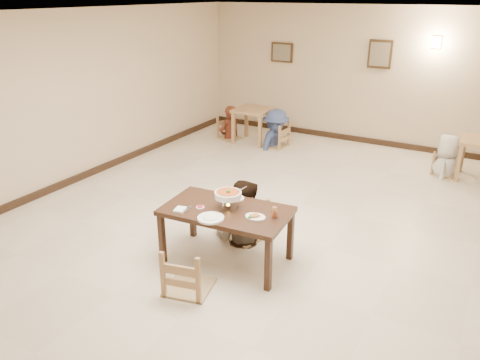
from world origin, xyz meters
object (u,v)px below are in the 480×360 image
Objects in this scene: bg_chair_rl at (448,153)px; bg_diner_c at (451,135)px; bg_chair_lr at (276,124)px; bg_diner_b at (276,109)px; chair_far at (246,203)px; chair_near at (188,248)px; bg_diner_a at (229,106)px; main_diner at (242,181)px; bg_chair_ll at (229,118)px; main_table at (226,215)px; drink_glass at (275,213)px; bg_table_left at (253,115)px; curry_warmer at (228,195)px.

bg_diner_c is (0.00, 0.00, 0.36)m from bg_chair_rl.
bg_chair_lr is 0.33m from bg_diner_b.
bg_diner_b is at bearing 125.18° from chair_far.
bg_diner_a reaches higher than chair_near.
chair_far is 0.98× the size of chair_near.
bg_chair_ll is at bearing -67.79° from main_diner.
bg_diner_a reaches higher than main_table.
chair_far is 4.25m from bg_diner_b.
chair_far is 7.66× the size of drink_glass.
main_table is 0.77m from chair_near.
bg_table_left is (-2.02, 4.07, -0.23)m from main_diner.
main_diner is at bearing 162.23° from bg_chair_rl.
bg_diner_a is 1.01× the size of bg_diner_c.
main_table is 4.90m from bg_chair_lr.
curry_warmer is 0.24× the size of bg_diner_c.
chair_near reaches higher than bg_chair_lr.
bg_diner_c reaches higher than chair_far.
curry_warmer is 5.06m from bg_diner_c.
main_table is 1.58× the size of bg_chair_lr.
bg_diner_a reaches higher than bg_chair_lr.
bg_chair_ll is 4.76m from bg_chair_rl.
chair_near is at bearing -73.51° from chair_far.
main_diner reaches higher than bg_diner_a.
bg_diner_c is at bearing -128.63° from main_diner.
bg_chair_rl is at bearing -124.07° from chair_near.
bg_chair_ll is at bearing 108.90° from bg_diner_a.
main_table is 0.67m from main_diner.
chair_far is 1.31× the size of bg_table_left.
chair_far is 0.35m from main_diner.
bg_chair_ll is at bearing 120.84° from curry_warmer.
bg_diner_b is 1.08× the size of bg_diner_c.
bg_table_left is 0.48× the size of bg_diner_b.
bg_diner_c is at bearing -67.92° from bg_chair_ll.
bg_chair_ll is at bearing -83.30° from bg_chair_lr.
chair_near is at bearing -18.82° from bg_diner_c.
bg_diner_b is at bearing -81.45° from main_diner.
bg_diner_b is (-1.55, 4.61, -0.07)m from curry_warmer.
main_diner reaches higher than bg_chair_rl.
main_diner is 4.28m from bg_diner_b.
bg_chair_lr is at bearing 179.04° from bg_diner_b.
bg_diner_b reaches higher than chair_far.
main_diner is 4.55m from bg_table_left.
drink_glass is at bearing 173.14° from bg_chair_rl.
bg_chair_lr is (-1.42, 4.04, -0.36)m from main_diner.
bg_diner_c is at bearing -16.56° from bg_chair_rl.
bg_diner_c reaches higher than drink_glass.
bg_diner_c is at bearing 73.13° from drink_glass.
chair_near reaches higher than bg_chair_ll.
bg_diner_a is at bearing -175.25° from bg_table_left.
main_diner is at bearing 51.97° from bg_diner_a.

